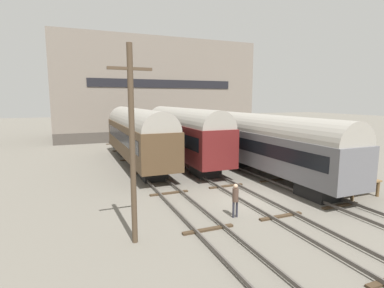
{
  "coord_description": "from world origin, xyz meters",
  "views": [
    {
      "loc": [
        -10.04,
        -15.13,
        6.15
      ],
      "look_at": [
        0.0,
        9.36,
        2.2
      ],
      "focal_mm": 28.0,
      "sensor_mm": 36.0,
      "label": 1
    }
  ],
  "objects_px": {
    "train_car_grey": "(269,143)",
    "person_worker": "(235,197)",
    "utility_pole": "(132,143)",
    "train_car_maroon": "(183,132)",
    "bench": "(302,157)",
    "train_car_brown": "(137,133)"
  },
  "relations": [
    {
      "from": "train_car_brown",
      "to": "train_car_maroon",
      "type": "distance_m",
      "value": 4.39
    },
    {
      "from": "bench",
      "to": "utility_pole",
      "type": "bearing_deg",
      "value": -157.23
    },
    {
      "from": "train_car_grey",
      "to": "train_car_brown",
      "type": "relative_size",
      "value": 0.92
    },
    {
      "from": "person_worker",
      "to": "utility_pole",
      "type": "height_order",
      "value": "utility_pole"
    },
    {
      "from": "train_car_grey",
      "to": "person_worker",
      "type": "bearing_deg",
      "value": -137.55
    },
    {
      "from": "person_worker",
      "to": "utility_pole",
      "type": "xyz_separation_m",
      "value": [
        -5.44,
        -0.76,
        3.25
      ]
    },
    {
      "from": "train_car_maroon",
      "to": "person_worker",
      "type": "height_order",
      "value": "train_car_maroon"
    },
    {
      "from": "train_car_grey",
      "to": "bench",
      "type": "distance_m",
      "value": 3.11
    },
    {
      "from": "person_worker",
      "to": "train_car_maroon",
      "type": "bearing_deg",
      "value": 80.64
    },
    {
      "from": "train_car_maroon",
      "to": "person_worker",
      "type": "xyz_separation_m",
      "value": [
        -2.25,
        -13.63,
        -1.95
      ]
    },
    {
      "from": "train_car_brown",
      "to": "person_worker",
      "type": "bearing_deg",
      "value": -82.35
    },
    {
      "from": "train_car_maroon",
      "to": "bench",
      "type": "distance_m",
      "value": 10.91
    },
    {
      "from": "train_car_grey",
      "to": "person_worker",
      "type": "distance_m",
      "value": 8.95
    },
    {
      "from": "train_car_grey",
      "to": "train_car_maroon",
      "type": "distance_m",
      "value": 8.79
    },
    {
      "from": "train_car_maroon",
      "to": "bench",
      "type": "relative_size",
      "value": 11.05
    },
    {
      "from": "train_car_grey",
      "to": "bench",
      "type": "bearing_deg",
      "value": -10.21
    },
    {
      "from": "train_car_grey",
      "to": "utility_pole",
      "type": "distance_m",
      "value": 13.75
    },
    {
      "from": "bench",
      "to": "person_worker",
      "type": "distance_m",
      "value": 10.75
    },
    {
      "from": "train_car_brown",
      "to": "train_car_maroon",
      "type": "bearing_deg",
      "value": -15.41
    },
    {
      "from": "train_car_brown",
      "to": "train_car_grey",
      "type": "bearing_deg",
      "value": -46.34
    },
    {
      "from": "train_car_grey",
      "to": "train_car_brown",
      "type": "height_order",
      "value": "train_car_brown"
    },
    {
      "from": "train_car_maroon",
      "to": "train_car_brown",
      "type": "bearing_deg",
      "value": 164.59
    }
  ]
}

